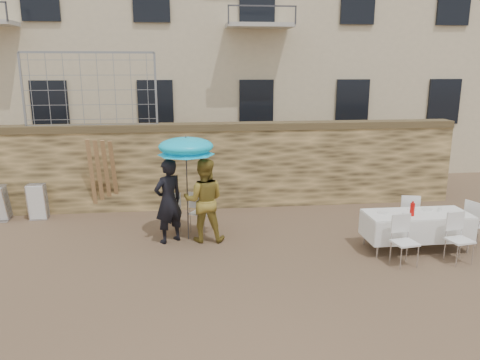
{
  "coord_description": "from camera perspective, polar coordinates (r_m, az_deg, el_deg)",
  "views": [
    {
      "loc": [
        -0.68,
        -7.07,
        3.7
      ],
      "look_at": [
        0.4,
        2.2,
        1.4
      ],
      "focal_mm": 35.0,
      "sensor_mm": 36.0,
      "label": 1
    }
  ],
  "objects": [
    {
      "name": "couple_chair_left",
      "position": [
        10.64,
        -8.54,
        -3.94
      ],
      "size": [
        0.62,
        0.62,
        0.96
      ],
      "primitive_type": null,
      "rotation": [
        0.0,
        0.0,
        3.5
      ],
      "color": "white",
      "rests_on": "ground"
    },
    {
      "name": "man_suit",
      "position": [
        9.99,
        -8.72,
        -2.57
      ],
      "size": [
        0.79,
        0.73,
        1.81
      ],
      "primitive_type": "imported",
      "rotation": [
        0.0,
        0.0,
        3.75
      ],
      "color": "black",
      "rests_on": "ground"
    },
    {
      "name": "chain_link_fence",
      "position": [
        12.31,
        -17.8,
        10.4
      ],
      "size": [
        3.2,
        0.06,
        1.8
      ],
      "primitive_type": null,
      "color": "gray",
      "rests_on": "stone_wall"
    },
    {
      "name": "banquet_table",
      "position": [
        10.2,
        20.81,
        -4.03
      ],
      "size": [
        2.1,
        0.85,
        0.78
      ],
      "color": "white",
      "rests_on": "ground"
    },
    {
      "name": "woman_dress",
      "position": [
        9.99,
        -4.41,
        -2.47
      ],
      "size": [
        0.94,
        0.77,
        1.8
      ],
      "primitive_type": "imported",
      "rotation": [
        0.0,
        0.0,
        3.03
      ],
      "color": "gold",
      "rests_on": "ground"
    },
    {
      "name": "table_chair_front_right",
      "position": [
        9.9,
        25.25,
        -6.51
      ],
      "size": [
        0.55,
        0.55,
        0.96
      ],
      "primitive_type": null,
      "rotation": [
        0.0,
        0.0,
        0.16
      ],
      "color": "white",
      "rests_on": "ground"
    },
    {
      "name": "table_chair_back",
      "position": [
        11.03,
        19.75,
        -3.97
      ],
      "size": [
        0.58,
        0.58,
        0.96
      ],
      "primitive_type": null,
      "rotation": [
        0.0,
        0.0,
        2.91
      ],
      "color": "white",
      "rests_on": "ground"
    },
    {
      "name": "table_chair_side",
      "position": [
        11.05,
        26.95,
        -4.65
      ],
      "size": [
        0.61,
        0.61,
        0.96
      ],
      "primitive_type": null,
      "rotation": [
        0.0,
        0.0,
        1.89
      ],
      "color": "white",
      "rests_on": "ground"
    },
    {
      "name": "stone_wall",
      "position": [
        12.37,
        -3.35,
        1.68
      ],
      "size": [
        13.0,
        0.5,
        2.2
      ],
      "primitive_type": "cube",
      "color": "olive",
      "rests_on": "ground"
    },
    {
      "name": "ground",
      "position": [
        8.01,
        -1.05,
        -13.67
      ],
      "size": [
        80.0,
        80.0,
        0.0
      ],
      "primitive_type": "plane",
      "color": "brown",
      "rests_on": "ground"
    },
    {
      "name": "chair_stack_right",
      "position": [
        12.57,
        -23.29,
        -2.26
      ],
      "size": [
        0.46,
        0.4,
        0.92
      ],
      "primitive_type": null,
      "color": "white",
      "rests_on": "ground"
    },
    {
      "name": "couple_chair_right",
      "position": [
        10.63,
        -4.76,
        -3.84
      ],
      "size": [
        0.66,
        0.66,
        0.96
      ],
      "primitive_type": null,
      "rotation": [
        0.0,
        0.0,
        2.56
      ],
      "color": "white",
      "rests_on": "ground"
    },
    {
      "name": "wood_planks",
      "position": [
        12.13,
        -16.2,
        0.42
      ],
      "size": [
        0.7,
        0.2,
        2.0
      ],
      "primitive_type": null,
      "color": "#A37749",
      "rests_on": "ground"
    },
    {
      "name": "chair_stack_left",
      "position": [
        12.86,
        -27.14,
        -2.32
      ],
      "size": [
        0.46,
        0.47,
        0.92
      ],
      "primitive_type": null,
      "color": "white",
      "rests_on": "ground"
    },
    {
      "name": "umbrella",
      "position": [
        9.83,
        -6.6,
        3.73
      ],
      "size": [
        1.2,
        1.2,
        2.1
      ],
      "color": "#3F3F44",
      "rests_on": "ground"
    },
    {
      "name": "table_chair_front_left",
      "position": [
        9.38,
        19.48,
        -7.07
      ],
      "size": [
        0.55,
        0.55,
        0.96
      ],
      "primitive_type": null,
      "rotation": [
        0.0,
        0.0,
        0.15
      ],
      "color": "white",
      "rests_on": "ground"
    },
    {
      "name": "soda_bottle",
      "position": [
        9.93,
        20.26,
        -3.39
      ],
      "size": [
        0.09,
        0.09,
        0.26
      ],
      "primitive_type": "cylinder",
      "color": "red",
      "rests_on": "banquet_table"
    }
  ]
}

